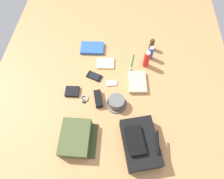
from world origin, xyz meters
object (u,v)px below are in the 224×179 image
at_px(wallet, 72,91).
at_px(sunglasses_case, 98,99).
at_px(wristwatch, 84,99).
at_px(notepad, 105,63).
at_px(backpack, 140,143).
at_px(folded_towel, 137,82).
at_px(cell_phone, 94,76).
at_px(bucket_hat, 117,102).
at_px(toiletry_pouch, 76,138).
at_px(deodorant_spray, 151,53).
at_px(paperback_novel, 92,48).
at_px(cologne_bottle, 152,44).
at_px(toothbrush, 132,63).
at_px(sunscreen_spray, 147,59).
at_px(media_player, 112,83).

height_order(wallet, sunglasses_case, sunglasses_case).
height_order(wristwatch, notepad, notepad).
distance_m(backpack, folded_towel, 0.51).
distance_m(cell_phone, wristwatch, 0.22).
distance_m(bucket_hat, wallet, 0.37).
distance_m(toiletry_pouch, wristwatch, 0.32).
bearing_deg(deodorant_spray, paperback_novel, -96.61).
distance_m(cell_phone, sunglasses_case, 0.22).
relative_size(cologne_bottle, toothbrush, 0.63).
xyz_separation_m(cologne_bottle, folded_towel, (0.38, -0.12, -0.04)).
height_order(backpack, wallet, backpack).
height_order(bucket_hat, notepad, bucket_hat).
xyz_separation_m(sunscreen_spray, cell_phone, (0.15, -0.43, -0.08)).
bearing_deg(media_player, sunscreen_spray, 126.84).
bearing_deg(cologne_bottle, toiletry_pouch, -31.57).
xyz_separation_m(backpack, toiletry_pouch, (-0.00, -0.44, -0.01)).
bearing_deg(backpack, paperback_novel, -152.71).
height_order(cologne_bottle, deodorant_spray, deodorant_spray).
height_order(bucket_hat, toothbrush, bucket_hat).
height_order(deodorant_spray, toothbrush, deodorant_spray).
bearing_deg(media_player, toothbrush, 143.39).
height_order(cologne_bottle, wristwatch, cologne_bottle).
bearing_deg(paperback_novel, toiletry_pouch, -0.33).
distance_m(deodorant_spray, folded_towel, 0.30).
xyz_separation_m(cell_phone, notepad, (-0.14, 0.08, 0.00)).
height_order(sunscreen_spray, sunglasses_case, sunscreen_spray).
distance_m(deodorant_spray, sunglasses_case, 0.61).
distance_m(bucket_hat, notepad, 0.40).
distance_m(toiletry_pouch, bucket_hat, 0.39).
bearing_deg(folded_towel, sunscreen_spray, 160.18).
height_order(paperback_novel, wristwatch, paperback_novel).
bearing_deg(notepad, folded_towel, 54.81).
relative_size(sunscreen_spray, folded_towel, 0.84).
height_order(toothbrush, wallet, wallet).
distance_m(cell_phone, notepad, 0.16).
distance_m(deodorant_spray, paperback_novel, 0.53).
distance_m(bucket_hat, sunglasses_case, 0.15).
bearing_deg(wristwatch, paperback_novel, -179.92).
bearing_deg(folded_towel, wristwatch, -66.61).
bearing_deg(sunscreen_spray, media_player, -53.16).
distance_m(backpack, deodorant_spray, 0.78).
bearing_deg(toiletry_pouch, backpack, 89.35).
relative_size(deodorant_spray, notepad, 0.90).
bearing_deg(cell_phone, folded_towel, 84.32).
xyz_separation_m(toiletry_pouch, bucket_hat, (-0.30, 0.26, -0.01)).
bearing_deg(sunglasses_case, toiletry_pouch, -34.71).
bearing_deg(media_player, cell_phone, -109.85).
bearing_deg(notepad, sunscreen_spray, 89.33).
relative_size(backpack, media_player, 4.11).
relative_size(cologne_bottle, folded_towel, 0.57).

